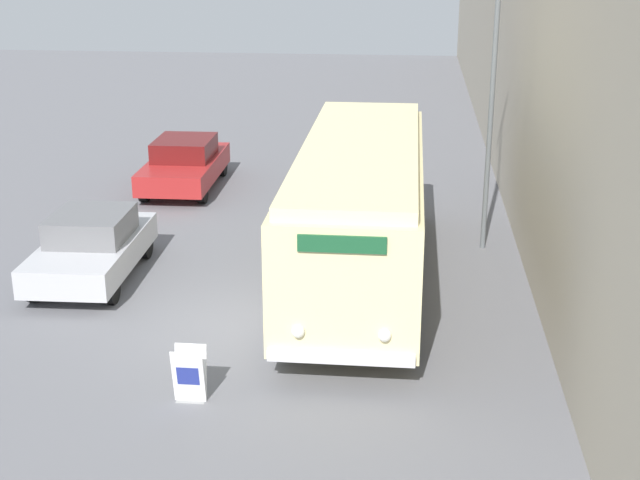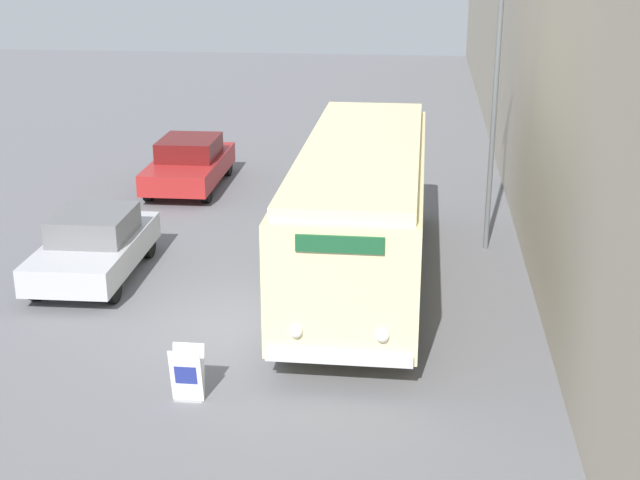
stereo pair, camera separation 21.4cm
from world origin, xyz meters
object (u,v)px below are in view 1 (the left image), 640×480
Objects in this scene: sign_board at (189,375)px; streetlamp at (495,55)px; parked_car_mid at (185,164)px; parked_car_near at (92,246)px; vintage_bus at (360,205)px.

streetlamp is at bearing 56.68° from sign_board.
sign_board is 0.22× the size of parked_car_mid.
parked_car_near is 7.33m from parked_car_mid.
streetlamp is at bearing -28.81° from parked_car_mid.
vintage_bus is 8.99m from parked_car_mid.
sign_board is at bearing -113.68° from vintage_bus.
streetlamp is 1.74× the size of parked_car_near.
parked_car_mid is at bearing 86.53° from parked_car_near.
vintage_bus is at bearing -52.21° from parked_car_mid.
streetlamp is (2.85, 2.51, 2.86)m from vintage_bus.
streetlamp is 10.30m from parked_car_mid.
vintage_bus is 2.38× the size of parked_car_near.
sign_board is at bearing -123.32° from streetlamp.
parked_car_near is at bearing -92.87° from parked_car_mid.
parked_car_near reaches higher than sign_board.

